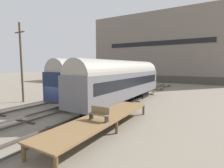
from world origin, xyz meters
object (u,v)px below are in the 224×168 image
Objects in this scene: train_car_navy at (102,77)px; utility_pole at (21,62)px; train_car_grey at (123,79)px; bench at (99,113)px.

utility_pole is (-7.34, -6.95, 2.02)m from train_car_navy.
bench is at bearing -72.86° from train_car_grey.
train_car_navy reaches higher than bench.
utility_pole is (-14.24, 3.99, 3.55)m from bench.
utility_pole is at bearing -155.93° from train_car_grey.
train_car_navy is 1.78× the size of utility_pole.
bench is at bearing -57.80° from train_car_navy.
bench is 0.14× the size of utility_pole.
train_car_grey is 12.20× the size of bench.
train_car_grey is (4.09, -1.85, -0.08)m from train_car_navy.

